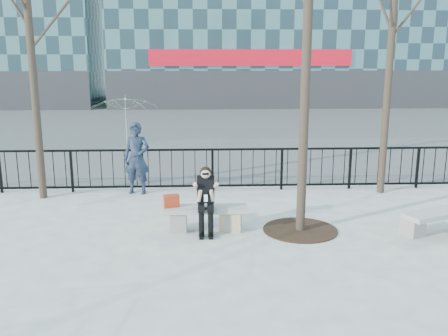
{
  "coord_description": "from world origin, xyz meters",
  "views": [
    {
      "loc": [
        -0.06,
        -9.54,
        3.5
      ],
      "look_at": [
        0.4,
        0.8,
        1.1
      ],
      "focal_mm": 40.0,
      "sensor_mm": 36.0,
      "label": 1
    }
  ],
  "objects_px": {
    "seated_woman": "(206,201)",
    "standing_man": "(137,158)",
    "bench_second": "(441,220)",
    "bench_main": "(206,216)"
  },
  "relations": [
    {
      "from": "seated_woman",
      "to": "bench_second",
      "type": "bearing_deg",
      "value": -3.83
    },
    {
      "from": "seated_woman",
      "to": "standing_man",
      "type": "relative_size",
      "value": 0.74
    },
    {
      "from": "bench_main",
      "to": "bench_second",
      "type": "xyz_separation_m",
      "value": [
        4.6,
        -0.47,
        0.01
      ]
    },
    {
      "from": "bench_main",
      "to": "bench_second",
      "type": "height_order",
      "value": "bench_second"
    },
    {
      "from": "bench_second",
      "to": "seated_woman",
      "type": "bearing_deg",
      "value": 153.14
    },
    {
      "from": "bench_main",
      "to": "standing_man",
      "type": "relative_size",
      "value": 0.91
    },
    {
      "from": "bench_second",
      "to": "seated_woman",
      "type": "xyz_separation_m",
      "value": [
        -4.6,
        0.31,
        0.36
      ]
    },
    {
      "from": "bench_second",
      "to": "standing_man",
      "type": "distance_m",
      "value": 7.13
    },
    {
      "from": "bench_main",
      "to": "seated_woman",
      "type": "height_order",
      "value": "seated_woman"
    },
    {
      "from": "seated_woman",
      "to": "standing_man",
      "type": "xyz_separation_m",
      "value": [
        -1.71,
        2.96,
        0.24
      ]
    }
  ]
}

